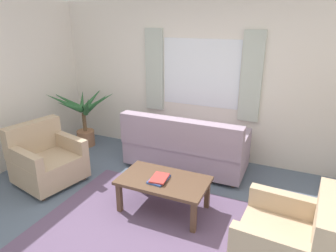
{
  "coord_description": "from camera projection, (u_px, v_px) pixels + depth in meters",
  "views": [
    {
      "loc": [
        1.53,
        -2.57,
        2.34
      ],
      "look_at": [
        0.08,
        0.7,
        1.03
      ],
      "focal_mm": 32.39,
      "sensor_mm": 36.0,
      "label": 1
    }
  ],
  "objects": [
    {
      "name": "wall_back",
      "position": [
        201.0,
        82.0,
        5.09
      ],
      "size": [
        5.32,
        0.12,
        2.6
      ],
      "primitive_type": "cube",
      "color": "silver",
      "rests_on": "ground_plane"
    },
    {
      "name": "armchair_left",
      "position": [
        46.0,
        160.0,
        4.44
      ],
      "size": [
        0.99,
        1.0,
        0.88
      ],
      "rotation": [
        0.0,
        0.0,
        1.35
      ],
      "color": "tan",
      "rests_on": "ground_plane"
    },
    {
      "name": "window_with_curtains",
      "position": [
        200.0,
        73.0,
        4.96
      ],
      "size": [
        1.98,
        0.07,
        1.4
      ],
      "color": "white"
    },
    {
      "name": "couch",
      "position": [
        185.0,
        148.0,
        4.81
      ],
      "size": [
        1.9,
        0.82,
        0.92
      ],
      "rotation": [
        0.0,
        0.0,
        3.14
      ],
      "color": "#998499",
      "rests_on": "ground_plane"
    },
    {
      "name": "coffee_table",
      "position": [
        164.0,
        183.0,
        3.76
      ],
      "size": [
        1.1,
        0.64,
        0.44
      ],
      "color": "brown",
      "rests_on": "ground_plane"
    },
    {
      "name": "area_rug",
      "position": [
        138.0,
        225.0,
        3.59
      ],
      "size": [
        2.26,
        1.98,
        0.01
      ],
      "primitive_type": "cube",
      "color": "#604C6B",
      "rests_on": "ground_plane"
    },
    {
      "name": "ground_plane",
      "position": [
        138.0,
        225.0,
        3.59
      ],
      "size": [
        6.24,
        6.24,
        0.0
      ],
      "primitive_type": "plane",
      "color": "slate"
    },
    {
      "name": "potted_plant",
      "position": [
        84.0,
        117.0,
        5.62
      ],
      "size": [
        1.23,
        1.16,
        1.1
      ],
      "color": "#9E6B4C",
      "rests_on": "ground_plane"
    },
    {
      "name": "armchair_right",
      "position": [
        289.0,
        242.0,
        2.82
      ],
      "size": [
        0.88,
        0.9,
        0.88
      ],
      "rotation": [
        0.0,
        0.0,
        -1.64
      ],
      "color": "tan",
      "rests_on": "ground_plane"
    },
    {
      "name": "book_stack_on_table",
      "position": [
        159.0,
        179.0,
        3.71
      ],
      "size": [
        0.22,
        0.3,
        0.04
      ],
      "color": "#335199",
      "rests_on": "coffee_table"
    }
  ]
}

